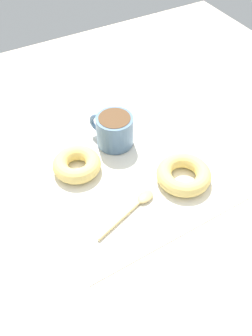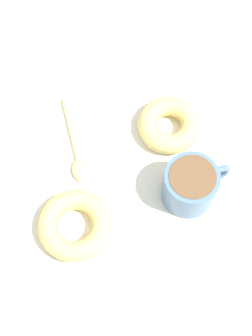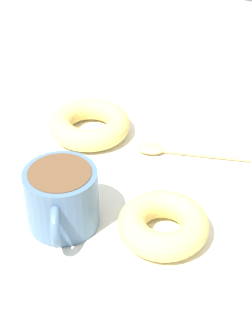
{
  "view_description": "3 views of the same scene",
  "coord_description": "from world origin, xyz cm",
  "px_view_note": "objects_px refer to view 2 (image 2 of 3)",
  "views": [
    {
      "loc": [
        26.26,
        40.65,
        55.64
      ],
      "look_at": [
        2.48,
        -2.37,
        2.3
      ],
      "focal_mm": 40.0,
      "sensor_mm": 36.0,
      "label": 1
    },
    {
      "loc": [
        -28.82,
        -5.01,
        78.01
      ],
      "look_at": [
        2.48,
        -2.37,
        2.3
      ],
      "focal_mm": 60.0,
      "sensor_mm": 36.0,
      "label": 2
    },
    {
      "loc": [
        27.83,
        -47.35,
        42.06
      ],
      "look_at": [
        2.48,
        -2.37,
        2.3
      ],
      "focal_mm": 60.0,
      "sensor_mm": 36.0,
      "label": 3
    }
  ],
  "objects_px": {
    "coffee_cup": "(191,187)",
    "donut_near_cup": "(75,225)",
    "donut_far": "(169,125)",
    "spoon": "(77,158)"
  },
  "relations": [
    {
      "from": "donut_near_cup",
      "to": "spoon",
      "type": "xyz_separation_m",
      "value": [
        0.11,
        0.01,
        -0.01
      ]
    },
    {
      "from": "coffee_cup",
      "to": "donut_near_cup",
      "type": "height_order",
      "value": "coffee_cup"
    },
    {
      "from": "spoon",
      "to": "donut_near_cup",
      "type": "bearing_deg",
      "value": -174.43
    },
    {
      "from": "coffee_cup",
      "to": "donut_near_cup",
      "type": "xyz_separation_m",
      "value": [
        -0.06,
        0.16,
        -0.02
      ]
    },
    {
      "from": "coffee_cup",
      "to": "donut_near_cup",
      "type": "relative_size",
      "value": 0.92
    },
    {
      "from": "coffee_cup",
      "to": "donut_far",
      "type": "relative_size",
      "value": 1.02
    },
    {
      "from": "coffee_cup",
      "to": "donut_near_cup",
      "type": "distance_m",
      "value": 0.17
    },
    {
      "from": "donut_near_cup",
      "to": "donut_far",
      "type": "relative_size",
      "value": 1.11
    },
    {
      "from": "donut_far",
      "to": "donut_near_cup",
      "type": "bearing_deg",
      "value": 143.72
    },
    {
      "from": "donut_far",
      "to": "spoon",
      "type": "height_order",
      "value": "donut_far"
    }
  ]
}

